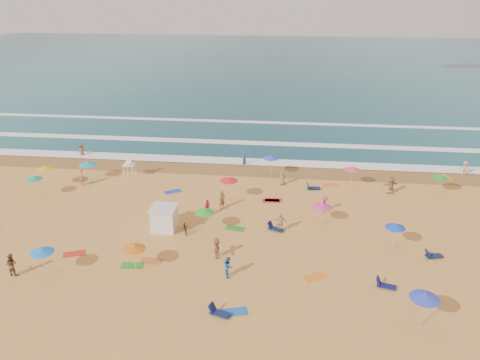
# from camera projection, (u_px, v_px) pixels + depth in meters

# --- Properties ---
(ground) EXTENTS (220.00, 220.00, 0.00)m
(ground) POSITION_uv_depth(u_px,v_px,m) (224.00, 221.00, 42.44)
(ground) COLOR gold
(ground) RESTS_ON ground
(ocean) EXTENTS (220.00, 140.00, 0.18)m
(ocean) POSITION_uv_depth(u_px,v_px,m) (271.00, 66.00, 119.21)
(ocean) COLOR #0C4756
(ocean) RESTS_ON ground
(wet_sand) EXTENTS (220.00, 220.00, 0.00)m
(wet_sand) POSITION_uv_depth(u_px,v_px,m) (240.00, 170.00, 53.87)
(wet_sand) COLOR olive
(wet_sand) RESTS_ON ground
(surf_foam) EXTENTS (200.00, 18.70, 0.05)m
(surf_foam) POSITION_uv_depth(u_px,v_px,m) (247.00, 144.00, 61.89)
(surf_foam) COLOR white
(surf_foam) RESTS_ON ground
(cabana) EXTENTS (2.00, 2.00, 2.00)m
(cabana) POSITION_uv_depth(u_px,v_px,m) (164.00, 219.00, 40.62)
(cabana) COLOR silver
(cabana) RESTS_ON ground
(cabana_roof) EXTENTS (2.20, 2.20, 0.12)m
(cabana_roof) POSITION_uv_depth(u_px,v_px,m) (164.00, 208.00, 40.20)
(cabana_roof) COLOR silver
(cabana_roof) RESTS_ON cabana
(bicycle) EXTENTS (1.13, 1.83, 0.91)m
(bicycle) POSITION_uv_depth(u_px,v_px,m) (185.00, 227.00, 40.37)
(bicycle) COLOR black
(bicycle) RESTS_ON ground
(lifeguard_stand) EXTENTS (1.20, 1.20, 2.10)m
(lifeguard_stand) POSITION_uv_depth(u_px,v_px,m) (130.00, 169.00, 51.35)
(lifeguard_stand) COLOR white
(lifeguard_stand) RESTS_ON ground
(beach_umbrellas) EXTENTS (53.89, 25.24, 0.80)m
(beach_umbrellas) POSITION_uv_depth(u_px,v_px,m) (247.00, 198.00, 41.80)
(beach_umbrellas) COLOR #FF3F15
(beach_umbrellas) RESTS_ON ground
(loungers) EXTENTS (58.19, 21.67, 0.34)m
(loungers) POSITION_uv_depth(u_px,v_px,m) (284.00, 244.00, 38.38)
(loungers) COLOR #0E1547
(loungers) RESTS_ON ground
(towels) EXTENTS (23.02, 22.86, 0.03)m
(towels) POSITION_uv_depth(u_px,v_px,m) (223.00, 231.00, 40.61)
(towels) COLOR red
(towels) RESTS_ON ground
(beachgoers) EXTENTS (48.40, 25.80, 2.14)m
(beachgoers) POSITION_uv_depth(u_px,v_px,m) (246.00, 200.00, 44.58)
(beachgoers) COLOR #9B6647
(beachgoers) RESTS_ON ground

